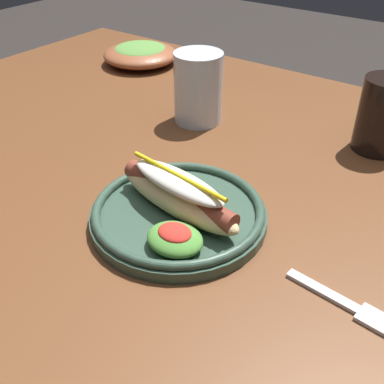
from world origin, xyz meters
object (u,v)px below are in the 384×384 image
(water_cup, at_px, (198,88))
(side_bowl, at_px, (140,54))
(fork, at_px, (346,304))
(soda_cup, at_px, (383,115))
(hot_dog_plate, at_px, (178,209))

(water_cup, bearing_deg, side_bowl, 149.55)
(fork, height_order, soda_cup, soda_cup)
(hot_dog_plate, height_order, water_cup, water_cup)
(side_bowl, bearing_deg, fork, -33.09)
(fork, bearing_deg, soda_cup, 108.94)
(side_bowl, bearing_deg, soda_cup, -8.04)
(fork, distance_m, water_cup, 0.48)
(hot_dog_plate, height_order, soda_cup, soda_cup)
(water_cup, xyz_separation_m, side_bowl, (-0.29, 0.17, -0.04))
(fork, bearing_deg, side_bowl, 152.26)
(fork, relative_size, water_cup, 0.96)
(hot_dog_plate, xyz_separation_m, water_cup, (-0.16, 0.27, 0.04))
(soda_cup, relative_size, side_bowl, 0.69)
(water_cup, bearing_deg, soda_cup, 16.20)
(hot_dog_plate, distance_m, water_cup, 0.31)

